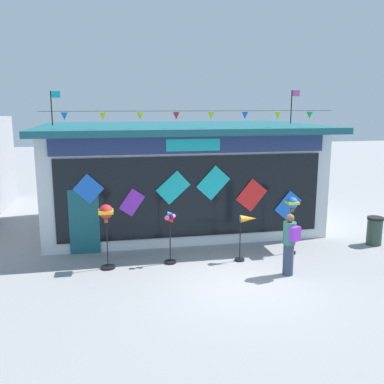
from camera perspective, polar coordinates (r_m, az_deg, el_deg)
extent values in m
plane|color=gray|center=(11.39, 6.23, -11.78)|extent=(80.00, 80.00, 0.00)
cube|color=silver|center=(16.26, -1.82, 1.90)|extent=(9.34, 5.49, 3.59)
cube|color=#195660|center=(15.61, -1.58, 8.50)|extent=(9.74, 6.40, 0.20)
cube|color=navy|center=(13.35, 0.14, 6.24)|extent=(8.59, 0.08, 0.53)
cube|color=#19B7BC|center=(13.32, 0.17, 6.23)|extent=(1.68, 0.04, 0.37)
cube|color=black|center=(13.61, 0.13, -0.63)|extent=(8.41, 0.06, 2.58)
cube|color=#195660|center=(13.51, -14.02, -3.85)|extent=(0.90, 0.07, 2.00)
cube|color=blue|center=(13.22, -13.50, 0.40)|extent=(0.92, 0.03, 0.92)
cube|color=purple|center=(13.33, -7.92, -1.38)|extent=(0.81, 0.03, 0.88)
cube|color=#19B7BC|center=(13.37, -2.50, 0.58)|extent=(1.09, 0.03, 1.07)
cube|color=#19B7BC|center=(13.60, 2.82, 1.20)|extent=(1.10, 0.03, 1.12)
cube|color=red|center=(14.05, 7.85, -0.42)|extent=(1.06, 0.03, 1.09)
cube|color=blue|center=(14.60, 12.55, -1.71)|extent=(0.95, 0.03, 0.98)
cylinder|color=black|center=(13.19, 0.24, 10.65)|extent=(8.97, 0.01, 0.01)
cone|color=blue|center=(12.97, -16.49, 9.56)|extent=(0.20, 0.20, 0.22)
cone|color=yellow|center=(12.93, -11.68, 9.78)|extent=(0.20, 0.20, 0.22)
cone|color=yellow|center=(12.97, -6.86, 9.94)|extent=(0.20, 0.20, 0.22)
cone|color=red|center=(13.10, -2.10, 10.02)|extent=(0.20, 0.20, 0.22)
cone|color=yellow|center=(13.31, 2.54, 10.04)|extent=(0.20, 0.20, 0.22)
cone|color=blue|center=(13.61, 7.00, 10.00)|extent=(0.20, 0.20, 0.22)
cone|color=yellow|center=(13.98, 11.25, 9.90)|extent=(0.20, 0.20, 0.22)
cone|color=green|center=(14.43, 15.26, 9.76)|extent=(0.20, 0.20, 0.22)
cylinder|color=black|center=(15.92, -18.05, 10.48)|extent=(0.04, 0.04, 1.17)
cube|color=#19B7BC|center=(15.90, -17.57, 12.18)|extent=(0.32, 0.02, 0.22)
cylinder|color=black|center=(17.33, 12.97, 10.91)|extent=(0.04, 0.04, 1.25)
cube|color=#EA4CA3|center=(17.40, 13.54, 12.56)|extent=(0.32, 0.02, 0.22)
cylinder|color=black|center=(12.45, -11.01, -9.73)|extent=(0.39, 0.39, 0.06)
cylinder|color=black|center=(12.22, -11.13, -6.71)|extent=(0.03, 0.03, 1.44)
sphere|color=red|center=(11.97, -11.29, -2.55)|extent=(0.39, 0.39, 0.39)
cube|color=yellow|center=(11.97, -11.29, -2.55)|extent=(0.40, 0.40, 0.09)
cube|color=brown|center=(12.04, -11.25, -3.73)|extent=(0.10, 0.10, 0.10)
cylinder|color=black|center=(12.63, -2.87, -9.21)|extent=(0.34, 0.34, 0.06)
cylinder|color=black|center=(12.41, -2.90, -6.35)|extent=(0.03, 0.03, 1.38)
cylinder|color=black|center=(12.18, -2.90, -3.31)|extent=(0.06, 0.04, 0.06)
cone|color=#EA4CA3|center=(12.20, -2.45, -3.29)|extent=(0.14, 0.15, 0.14)
cone|color=blue|center=(12.16, -2.91, -2.86)|extent=(0.15, 0.14, 0.14)
cone|color=#EA4CA3|center=(12.17, -3.36, -3.33)|extent=(0.14, 0.15, 0.14)
cone|color=red|center=(12.21, -2.90, -3.75)|extent=(0.15, 0.14, 0.14)
cylinder|color=black|center=(12.88, 6.30, -8.85)|extent=(0.29, 0.29, 0.06)
cylinder|color=black|center=(12.69, 6.36, -6.31)|extent=(0.03, 0.03, 1.26)
cone|color=orange|center=(12.58, 7.44, -3.51)|extent=(0.48, 0.25, 0.22)
cylinder|color=blue|center=(12.51, 6.42, -3.57)|extent=(0.03, 0.16, 0.16)
cylinder|color=black|center=(13.73, 12.79, -7.77)|extent=(0.35, 0.35, 0.06)
cylinder|color=black|center=(13.53, 12.92, -5.02)|extent=(0.03, 0.03, 1.43)
sphere|color=blue|center=(13.31, 13.09, -1.37)|extent=(0.33, 0.33, 0.33)
cube|color=yellow|center=(13.31, 13.09, -1.37)|extent=(0.34, 0.34, 0.07)
cube|color=brown|center=(13.36, 13.04, -2.32)|extent=(0.10, 0.10, 0.10)
cylinder|color=#333D56|center=(11.94, 12.58, -8.68)|extent=(0.28, 0.28, 0.86)
cylinder|color=#337066|center=(11.71, 12.74, -5.32)|extent=(0.34, 0.34, 0.60)
sphere|color=brown|center=(11.60, 12.82, -3.38)|extent=(0.22, 0.22, 0.22)
cube|color=purple|center=(11.57, 13.45, -5.40)|extent=(0.30, 0.25, 0.38)
cylinder|color=#2D4238|center=(15.30, 22.93, -4.89)|extent=(0.48, 0.48, 0.84)
cylinder|color=black|center=(15.18, 23.07, -3.21)|extent=(0.52, 0.52, 0.08)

